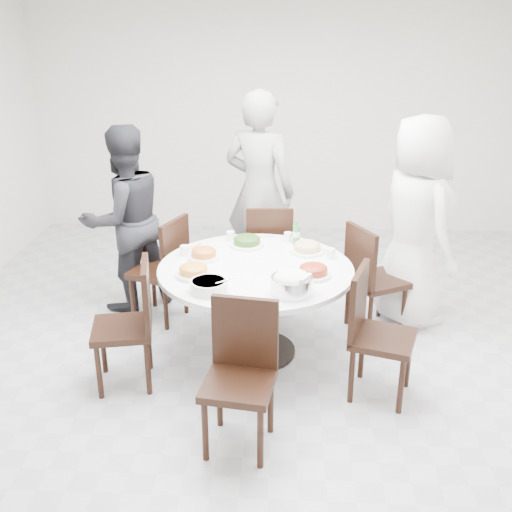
{
  "coord_description": "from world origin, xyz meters",
  "views": [
    {
      "loc": [
        0.07,
        -4.29,
        2.54
      ],
      "look_at": [
        -0.15,
        -0.03,
        0.82
      ],
      "focal_mm": 42.0,
      "sensor_mm": 36.0,
      "label": 1
    }
  ],
  "objects_px": {
    "dining_table": "(256,311)",
    "chair_ne": "(377,278)",
    "soup_bowl": "(209,286)",
    "beverage_bottle": "(296,232)",
    "chair_n": "(269,251)",
    "chair_s": "(238,381)",
    "chair_se": "(383,336)",
    "diner_right": "(416,223)",
    "diner_left": "(125,220)",
    "chair_sw": "(122,326)",
    "diner_middle": "(259,191)",
    "chair_nw": "(158,269)",
    "rice_bowl": "(292,285)"
  },
  "relations": [
    {
      "from": "chair_sw",
      "to": "dining_table",
      "type": "bearing_deg",
      "value": 105.91
    },
    {
      "from": "chair_sw",
      "to": "diner_middle",
      "type": "height_order",
      "value": "diner_middle"
    },
    {
      "from": "chair_ne",
      "to": "diner_right",
      "type": "height_order",
      "value": "diner_right"
    },
    {
      "from": "diner_middle",
      "to": "beverage_bottle",
      "type": "bearing_deg",
      "value": 133.39
    },
    {
      "from": "soup_bowl",
      "to": "beverage_bottle",
      "type": "relative_size",
      "value": 1.24
    },
    {
      "from": "dining_table",
      "to": "chair_sw",
      "type": "xyz_separation_m",
      "value": [
        -0.93,
        -0.48,
        0.1
      ]
    },
    {
      "from": "diner_right",
      "to": "diner_middle",
      "type": "relative_size",
      "value": 0.94
    },
    {
      "from": "chair_s",
      "to": "beverage_bottle",
      "type": "relative_size",
      "value": 4.49
    },
    {
      "from": "chair_n",
      "to": "chair_ne",
      "type": "bearing_deg",
      "value": 145.4
    },
    {
      "from": "chair_se",
      "to": "chair_ne",
      "type": "bearing_deg",
      "value": 13.07
    },
    {
      "from": "chair_se",
      "to": "diner_right",
      "type": "height_order",
      "value": "diner_right"
    },
    {
      "from": "chair_sw",
      "to": "diner_left",
      "type": "xyz_separation_m",
      "value": [
        -0.28,
        1.28,
        0.37
      ]
    },
    {
      "from": "chair_ne",
      "to": "chair_se",
      "type": "height_order",
      "value": "same"
    },
    {
      "from": "chair_s",
      "to": "chair_nw",
      "type": "bearing_deg",
      "value": 125.15
    },
    {
      "from": "soup_bowl",
      "to": "beverage_bottle",
      "type": "xyz_separation_m",
      "value": [
        0.62,
        0.96,
        0.07
      ]
    },
    {
      "from": "dining_table",
      "to": "diner_middle",
      "type": "xyz_separation_m",
      "value": [
        -0.04,
        1.36,
        0.59
      ]
    },
    {
      "from": "chair_n",
      "to": "chair_s",
      "type": "xyz_separation_m",
      "value": [
        -0.12,
        -2.17,
        0.0
      ]
    },
    {
      "from": "chair_nw",
      "to": "chair_sw",
      "type": "height_order",
      "value": "same"
    },
    {
      "from": "beverage_bottle",
      "to": "chair_sw",
      "type": "bearing_deg",
      "value": -141.65
    },
    {
      "from": "chair_n",
      "to": "chair_nw",
      "type": "xyz_separation_m",
      "value": [
        -0.96,
        -0.48,
        0.0
      ]
    },
    {
      "from": "chair_n",
      "to": "chair_nw",
      "type": "relative_size",
      "value": 1.0
    },
    {
      "from": "diner_right",
      "to": "chair_ne",
      "type": "bearing_deg",
      "value": 99.71
    },
    {
      "from": "chair_se",
      "to": "diner_left",
      "type": "bearing_deg",
      "value": 76.39
    },
    {
      "from": "chair_nw",
      "to": "diner_middle",
      "type": "bearing_deg",
      "value": 153.89
    },
    {
      "from": "chair_n",
      "to": "beverage_bottle",
      "type": "xyz_separation_m",
      "value": [
        0.24,
        -0.53,
        0.38
      ]
    },
    {
      "from": "dining_table",
      "to": "rice_bowl",
      "type": "height_order",
      "value": "rice_bowl"
    },
    {
      "from": "chair_nw",
      "to": "diner_middle",
      "type": "relative_size",
      "value": 0.49
    },
    {
      "from": "chair_sw",
      "to": "soup_bowl",
      "type": "height_order",
      "value": "chair_sw"
    },
    {
      "from": "dining_table",
      "to": "diner_left",
      "type": "xyz_separation_m",
      "value": [
        -1.21,
        0.8,
        0.47
      ]
    },
    {
      "from": "diner_right",
      "to": "beverage_bottle",
      "type": "relative_size",
      "value": 8.58
    },
    {
      "from": "dining_table",
      "to": "diner_right",
      "type": "distance_m",
      "value": 1.57
    },
    {
      "from": "chair_se",
      "to": "diner_right",
      "type": "distance_m",
      "value": 1.32
    },
    {
      "from": "diner_right",
      "to": "rice_bowl",
      "type": "distance_m",
      "value": 1.53
    },
    {
      "from": "diner_right",
      "to": "chair_sw",
      "type": "bearing_deg",
      "value": 93.8
    },
    {
      "from": "chair_n",
      "to": "diner_right",
      "type": "bearing_deg",
      "value": 160.43
    },
    {
      "from": "chair_n",
      "to": "chair_se",
      "type": "relative_size",
      "value": 1.0
    },
    {
      "from": "chair_s",
      "to": "soup_bowl",
      "type": "bearing_deg",
      "value": 119.29
    },
    {
      "from": "chair_nw",
      "to": "chair_se",
      "type": "height_order",
      "value": "same"
    },
    {
      "from": "diner_left",
      "to": "chair_ne",
      "type": "bearing_deg",
      "value": 130.32
    },
    {
      "from": "chair_sw",
      "to": "chair_nw",
      "type": "bearing_deg",
      "value": 166.19
    },
    {
      "from": "dining_table",
      "to": "chair_s",
      "type": "distance_m",
      "value": 1.14
    },
    {
      "from": "rice_bowl",
      "to": "chair_ne",
      "type": "bearing_deg",
      "value": 51.04
    },
    {
      "from": "dining_table",
      "to": "chair_nw",
      "type": "height_order",
      "value": "chair_nw"
    },
    {
      "from": "diner_middle",
      "to": "beverage_bottle",
      "type": "height_order",
      "value": "diner_middle"
    },
    {
      "from": "soup_bowl",
      "to": "chair_n",
      "type": "bearing_deg",
      "value": 75.84
    },
    {
      "from": "chair_nw",
      "to": "chair_se",
      "type": "xyz_separation_m",
      "value": [
        1.81,
        -1.09,
        0.0
      ]
    },
    {
      "from": "diner_right",
      "to": "diner_left",
      "type": "bearing_deg",
      "value": 63.82
    },
    {
      "from": "dining_table",
      "to": "chair_ne",
      "type": "bearing_deg",
      "value": 24.15
    },
    {
      "from": "chair_n",
      "to": "soup_bowl",
      "type": "distance_m",
      "value": 1.57
    },
    {
      "from": "chair_ne",
      "to": "chair_se",
      "type": "xyz_separation_m",
      "value": [
        -0.09,
        -0.98,
        0.0
      ]
    }
  ]
}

